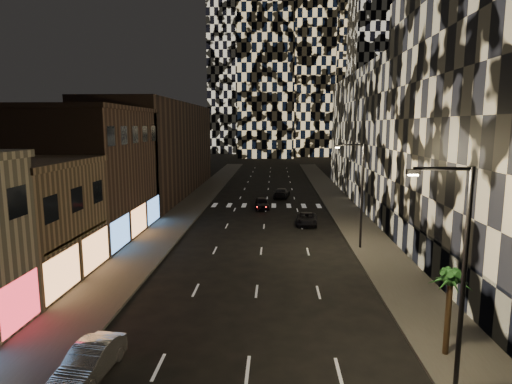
# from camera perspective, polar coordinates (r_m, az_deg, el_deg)

# --- Properties ---
(sidewalk_left) EXTENTS (4.00, 120.00, 0.15)m
(sidewalk_left) POSITION_cam_1_polar(r_m,az_deg,el_deg) (58.48, -8.46, -1.64)
(sidewalk_left) COLOR #47443F
(sidewalk_left) RESTS_ON ground
(sidewalk_right) EXTENTS (4.00, 120.00, 0.15)m
(sidewalk_right) POSITION_cam_1_polar(r_m,az_deg,el_deg) (58.08, 11.31, -1.79)
(sidewalk_right) COLOR #47443F
(sidewalk_right) RESTS_ON ground
(curb_left) EXTENTS (0.20, 120.00, 0.15)m
(curb_left) POSITION_cam_1_polar(r_m,az_deg,el_deg) (58.11, -6.42, -1.66)
(curb_left) COLOR #4C4C47
(curb_left) RESTS_ON ground
(curb_right) EXTENTS (0.20, 120.00, 0.15)m
(curb_right) POSITION_cam_1_polar(r_m,az_deg,el_deg) (57.80, 9.25, -1.78)
(curb_right) COLOR #4C4C47
(curb_right) RESTS_ON ground
(retail_tan) EXTENTS (10.00, 10.00, 8.00)m
(retail_tan) POSITION_cam_1_polar(r_m,az_deg,el_deg) (33.55, -30.31, -3.81)
(retail_tan) COLOR #796048
(retail_tan) RESTS_ON ground
(retail_brown) EXTENTS (10.00, 15.00, 12.00)m
(retail_brown) POSITION_cam_1_polar(r_m,az_deg,el_deg) (44.10, -21.76, 2.18)
(retail_brown) COLOR #4C372B
(retail_brown) RESTS_ON ground
(retail_filler_left) EXTENTS (10.00, 40.00, 14.00)m
(retail_filler_left) POSITION_cam_1_polar(r_m,az_deg,el_deg) (68.95, -12.75, 5.63)
(retail_filler_left) COLOR #4C372B
(retail_filler_left) RESTS_ON ground
(midrise_base) EXTENTS (0.60, 25.00, 3.00)m
(midrise_base) POSITION_cam_1_polar(r_m,az_deg,el_deg) (34.12, 21.73, -7.35)
(midrise_base) COLOR #383838
(midrise_base) RESTS_ON ground
(midrise_filler_right) EXTENTS (16.00, 40.00, 18.00)m
(midrise_filler_right) POSITION_cam_1_polar(r_m,az_deg,el_deg) (66.18, 19.28, 6.96)
(midrise_filler_right) COLOR #232326
(midrise_filler_right) RESTS_ON ground
(tower_center_low) EXTENTS (18.00, 18.00, 95.00)m
(tower_center_low) POSITION_cam_1_polar(r_m,az_deg,el_deg) (151.01, 1.42, 23.02)
(tower_center_low) COLOR black
(tower_center_low) RESTS_ON ground
(streetlight_near) EXTENTS (2.55, 0.25, 9.00)m
(streetlight_near) POSITION_cam_1_polar(r_m,az_deg,el_deg) (18.70, 25.40, -8.53)
(streetlight_near) COLOR black
(streetlight_near) RESTS_ON sidewalk_right
(streetlight_far) EXTENTS (2.55, 0.25, 9.00)m
(streetlight_far) POSITION_cam_1_polar(r_m,az_deg,el_deg) (37.50, 13.63, 0.49)
(streetlight_far) COLOR black
(streetlight_far) RESTS_ON sidewalk_right
(car_silver_parked) EXTENTS (1.89, 4.39, 1.41)m
(car_silver_parked) POSITION_cam_1_polar(r_m,az_deg,el_deg) (20.87, -21.28, -20.29)
(car_silver_parked) COLOR #A8A8AD
(car_silver_parked) RESTS_ON ground
(car_dark_midlane) EXTENTS (2.11, 4.47, 1.48)m
(car_dark_midlane) POSITION_cam_1_polar(r_m,az_deg,el_deg) (54.98, 0.82, -1.51)
(car_dark_midlane) COLOR black
(car_dark_midlane) RESTS_ON ground
(car_dark_oncoming) EXTENTS (2.69, 5.23, 1.45)m
(car_dark_oncoming) POSITION_cam_1_polar(r_m,az_deg,el_deg) (63.61, 3.43, -0.11)
(car_dark_oncoming) COLOR black
(car_dark_oncoming) RESTS_ON ground
(car_dark_rightlane) EXTENTS (2.47, 4.78, 1.29)m
(car_dark_rightlane) POSITION_cam_1_polar(r_m,az_deg,el_deg) (46.54, 6.78, -3.61)
(car_dark_rightlane) COLOR black
(car_dark_rightlane) RESTS_ON ground
(palm_tree) EXTENTS (2.10, 2.05, 4.11)m
(palm_tree) POSITION_cam_1_polar(r_m,az_deg,el_deg) (21.72, 24.48, -11.11)
(palm_tree) COLOR #47331E
(palm_tree) RESTS_ON sidewalk_right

